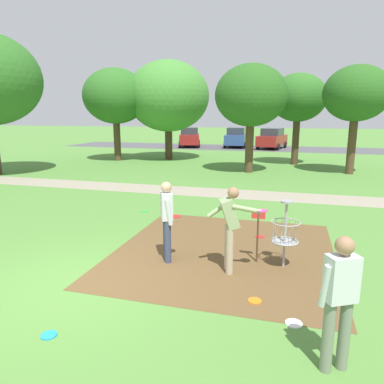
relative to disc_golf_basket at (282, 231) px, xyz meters
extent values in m
plane|color=#518438|center=(-3.62, -1.94, -0.75)|extent=(160.00, 160.00, 0.00)
cube|color=brown|center=(-1.26, 0.48, -0.75)|extent=(4.82, 5.19, 0.01)
cylinder|color=#9E9EA3|center=(0.06, -0.01, -0.08)|extent=(0.05, 0.05, 1.35)
cylinder|color=#9E9EA3|center=(0.06, -0.01, 0.62)|extent=(0.24, 0.24, 0.04)
torus|color=#9E9EA3|center=(0.06, -0.01, 0.20)|extent=(0.58, 0.58, 0.02)
torus|color=#9E9EA3|center=(0.06, -0.01, -0.20)|extent=(0.55, 0.55, 0.03)
cylinder|color=#9E9EA3|center=(0.06, -0.01, -0.22)|extent=(0.48, 0.48, 0.02)
cylinder|color=gray|center=(0.30, -0.01, 0.00)|extent=(0.01, 0.01, 0.40)
cylinder|color=gray|center=(0.25, 0.13, 0.00)|extent=(0.01, 0.01, 0.40)
cylinder|color=gray|center=(0.13, 0.22, 0.00)|extent=(0.01, 0.01, 0.40)
cylinder|color=gray|center=(-0.01, 0.22, 0.00)|extent=(0.01, 0.01, 0.40)
cylinder|color=gray|center=(-0.13, 0.13, 0.00)|extent=(0.01, 0.01, 0.40)
cylinder|color=gray|center=(-0.18, -0.01, 0.00)|extent=(0.01, 0.01, 0.40)
cylinder|color=gray|center=(-0.13, -0.15, 0.00)|extent=(0.01, 0.01, 0.40)
cylinder|color=gray|center=(-0.01, -0.24, 0.00)|extent=(0.01, 0.01, 0.40)
cylinder|color=gray|center=(0.13, -0.24, 0.00)|extent=(0.01, 0.01, 0.40)
cylinder|color=gray|center=(0.25, -0.15, 0.00)|extent=(0.01, 0.01, 0.40)
cylinder|color=#4C3823|center=(-0.49, 0.09, -0.20)|extent=(0.04, 0.04, 1.10)
cube|color=red|center=(-0.49, 0.09, 0.30)|extent=(0.28, 0.03, 0.20)
cylinder|color=#384260|center=(-2.38, -0.25, -0.29)|extent=(0.14, 0.14, 0.92)
cylinder|color=#384260|center=(-2.28, -0.45, -0.29)|extent=(0.14, 0.14, 0.92)
cube|color=silver|center=(-2.33, -0.35, 0.45)|extent=(0.36, 0.42, 0.56)
sphere|color=tan|center=(-2.33, -0.35, 0.85)|extent=(0.22, 0.22, 0.22)
cylinder|color=silver|center=(-2.40, -0.17, 0.36)|extent=(0.19, 0.15, 0.55)
cylinder|color=silver|center=(-2.23, -0.51, 0.36)|extent=(0.19, 0.15, 0.55)
cylinder|color=red|center=(-2.17, -0.27, 0.22)|extent=(0.22, 0.22, 0.02)
cylinder|color=slate|center=(0.64, -3.00, -0.29)|extent=(0.14, 0.14, 0.92)
cylinder|color=slate|center=(0.83, -2.89, -0.29)|extent=(0.14, 0.14, 0.92)
cube|color=silver|center=(0.73, -2.95, 0.45)|extent=(0.42, 0.36, 0.56)
sphere|color=#9E7051|center=(0.73, -2.95, 0.85)|extent=(0.22, 0.22, 0.22)
cylinder|color=silver|center=(0.56, -3.02, 0.36)|extent=(0.16, 0.19, 0.55)
cylinder|color=silver|center=(0.89, -2.84, 0.36)|extent=(0.16, 0.19, 0.55)
cylinder|color=white|center=(0.65, -2.79, 0.22)|extent=(0.22, 0.22, 0.02)
cylinder|color=tan|center=(-1.02, -0.43, -0.29)|extent=(0.14, 0.14, 0.92)
cylinder|color=tan|center=(-0.95, -0.64, -0.29)|extent=(0.14, 0.14, 0.92)
cube|color=#93A875|center=(-0.99, -0.54, 0.45)|extent=(0.48, 0.46, 0.60)
sphere|color=#9E7051|center=(-0.93, -0.52, 0.85)|extent=(0.22, 0.22, 0.22)
cylinder|color=#93A875|center=(-0.65, -0.60, 0.56)|extent=(0.58, 0.27, 0.21)
cylinder|color=#E53D99|center=(-0.38, -0.51, 0.53)|extent=(0.22, 0.22, 0.02)
cylinder|color=#93A875|center=(-1.21, -0.44, 0.49)|extent=(0.48, 0.24, 0.37)
cylinder|color=green|center=(-4.35, 3.13, -0.74)|extent=(0.20, 0.20, 0.02)
cylinder|color=#1E93DB|center=(-3.05, -3.31, -0.74)|extent=(0.22, 0.22, 0.02)
cylinder|color=orange|center=(-0.36, -1.58, -0.74)|extent=(0.23, 0.23, 0.02)
cylinder|color=red|center=(-0.56, 1.68, -0.74)|extent=(0.23, 0.23, 0.02)
cylinder|color=white|center=(0.27, -2.08, -0.74)|extent=(0.25, 0.25, 0.02)
cylinder|color=#4C3823|center=(3.06, 12.97, 0.67)|extent=(0.41, 0.41, 2.86)
ellipsoid|color=#285B1E|center=(3.06, 12.97, 3.33)|extent=(3.28, 3.28, 2.79)
cylinder|color=#4C3823|center=(-2.10, 12.06, 0.55)|extent=(0.43, 0.43, 2.61)
ellipsoid|color=#285B1E|center=(-2.10, 12.06, 3.26)|extent=(3.74, 3.74, 3.18)
cylinder|color=#422D1E|center=(-8.11, 16.25, 0.33)|extent=(0.50, 0.50, 2.18)
ellipsoid|color=#428433|center=(-8.11, 16.25, 3.49)|extent=(5.50, 5.50, 4.68)
cylinder|color=#4C3823|center=(-11.25, 14.78, 0.57)|extent=(0.45, 0.45, 2.65)
ellipsoid|color=#2D6623|center=(-11.25, 14.78, 3.47)|extent=(4.20, 4.20, 3.57)
cylinder|color=#4C3823|center=(0.28, 15.90, 0.64)|extent=(0.41, 0.41, 2.78)
ellipsoid|color=#2D6623|center=(0.28, 15.90, 3.29)|extent=(3.36, 3.36, 2.85)
cube|color=#4C4C51|center=(-3.62, 26.37, -0.75)|extent=(36.00, 6.00, 0.01)
cube|color=maroon|center=(-9.48, 26.24, 0.00)|extent=(2.81, 4.52, 0.90)
cube|color=#2D333D|center=(-9.48, 26.24, 0.77)|extent=(2.09, 2.51, 0.64)
cylinder|color=black|center=(-10.68, 27.27, -0.45)|extent=(0.33, 0.63, 0.60)
cylinder|color=black|center=(-8.94, 27.73, -0.45)|extent=(0.33, 0.63, 0.60)
cylinder|color=black|center=(-10.02, 24.75, -0.45)|extent=(0.33, 0.63, 0.60)
cylinder|color=black|center=(-8.28, 25.21, -0.45)|extent=(0.33, 0.63, 0.60)
cube|color=#2D4784|center=(-5.07, 26.94, 0.00)|extent=(2.00, 4.28, 0.90)
cube|color=#2D333D|center=(-5.07, 26.94, 0.77)|extent=(1.69, 2.26, 0.64)
cylinder|color=black|center=(-6.03, 28.20, -0.45)|extent=(0.21, 0.61, 0.60)
cylinder|color=black|center=(-4.23, 28.29, -0.45)|extent=(0.21, 0.61, 0.60)
cylinder|color=black|center=(-5.90, 25.60, -0.45)|extent=(0.21, 0.61, 0.60)
cylinder|color=black|center=(-4.11, 25.69, -0.45)|extent=(0.21, 0.61, 0.60)
cube|color=maroon|center=(-1.69, 26.24, 0.00)|extent=(2.64, 4.48, 0.90)
cube|color=#2D333D|center=(-1.69, 26.24, 0.77)|extent=(2.01, 2.47, 0.64)
cylinder|color=black|center=(-2.29, 27.70, -0.45)|extent=(0.30, 0.62, 0.60)
cylinder|color=black|center=(-0.53, 27.32, -0.45)|extent=(0.30, 0.62, 0.60)
cylinder|color=black|center=(-2.84, 25.15, -0.45)|extent=(0.30, 0.62, 0.60)
cylinder|color=black|center=(-1.08, 24.78, -0.45)|extent=(0.30, 0.62, 0.60)
cube|color=gray|center=(-3.62, 6.53, -0.75)|extent=(40.00, 1.68, 0.00)
camera|label=1|loc=(0.10, -7.07, 2.30)|focal=33.33mm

